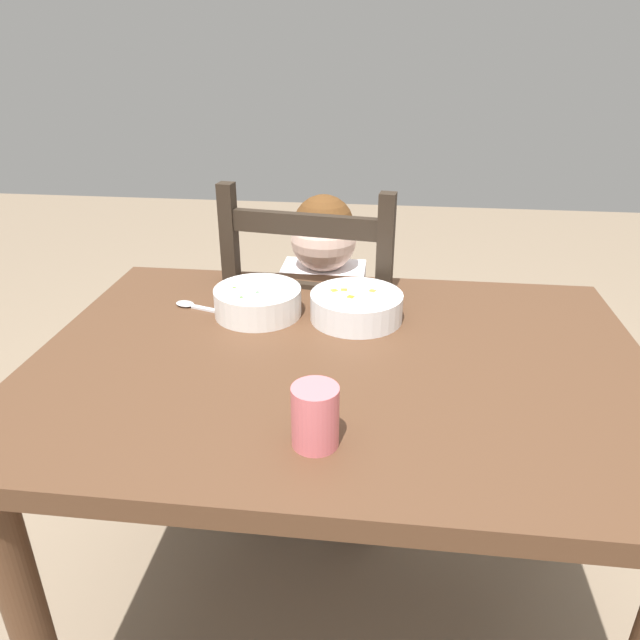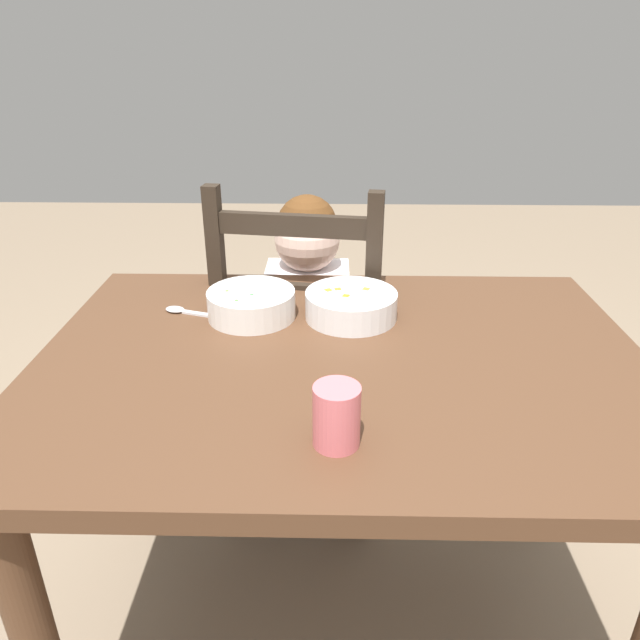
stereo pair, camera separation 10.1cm
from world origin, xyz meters
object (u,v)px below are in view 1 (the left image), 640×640
object	(u,v)px
spoon	(193,306)
drinking_cup	(315,416)
child_figure	(322,314)
dining_chair	(319,365)
bowl_of_peas	(258,301)
bowl_of_carrots	(356,306)
dining_table	(338,408)

from	to	relation	value
spoon	drinking_cup	bearing A→B (deg)	-53.74
child_figure	drinking_cup	world-z (taller)	child_figure
dining_chair	child_figure	bearing A→B (deg)	-10.26
bowl_of_peas	bowl_of_carrots	world-z (taller)	bowl_of_peas
bowl_of_peas	spoon	distance (m)	0.16
bowl_of_peas	drinking_cup	xyz separation A→B (m)	(0.18, -0.44, 0.02)
dining_table	bowl_of_carrots	world-z (taller)	bowl_of_carrots
dining_table	drinking_cup	bearing A→B (deg)	-92.48
bowl_of_peas	bowl_of_carrots	distance (m)	0.21
dining_table	bowl_of_peas	distance (m)	0.30
bowl_of_peas	drinking_cup	world-z (taller)	drinking_cup
child_figure	spoon	xyz separation A→B (m)	(-0.26, -0.28, 0.14)
child_figure	bowl_of_carrots	world-z (taller)	child_figure
dining_table	drinking_cup	distance (m)	0.32
dining_chair	drinking_cup	world-z (taller)	dining_chair
dining_chair	spoon	bearing A→B (deg)	-132.33
child_figure	spoon	bearing A→B (deg)	-133.33
dining_chair	bowl_of_peas	size ratio (longest dim) A/B	5.24
drinking_cup	dining_table	bearing A→B (deg)	87.52
child_figure	drinking_cup	xyz separation A→B (m)	(0.07, -0.73, 0.18)
dining_chair	spoon	distance (m)	0.48
spoon	bowl_of_peas	bearing A→B (deg)	-6.23
dining_chair	drinking_cup	xyz separation A→B (m)	(0.08, -0.74, 0.34)
child_figure	bowl_of_carrots	distance (m)	0.35
dining_table	child_figure	size ratio (longest dim) A/B	1.25
bowl_of_peas	dining_chair	bearing A→B (deg)	71.37
spoon	child_figure	bearing A→B (deg)	46.67
child_figure	spoon	distance (m)	0.40
bowl_of_carrots	drinking_cup	bearing A→B (deg)	-94.25
dining_chair	bowl_of_carrots	world-z (taller)	dining_chair
child_figure	dining_table	bearing A→B (deg)	-79.47
dining_chair	bowl_of_carrots	distance (m)	0.45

